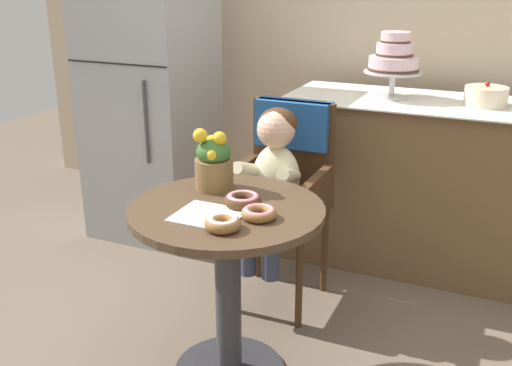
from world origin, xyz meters
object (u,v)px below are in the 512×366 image
at_px(seated_child, 273,172).
at_px(donut_front, 259,213).
at_px(wicker_chair, 286,170).
at_px(round_layer_cake, 486,96).
at_px(tiered_cake_stand, 394,59).
at_px(refrigerator, 150,93).
at_px(donut_side, 223,223).
at_px(flower_vase, 214,162).
at_px(donut_mid, 243,200).
at_px(cafe_table, 228,259).

height_order(seated_child, donut_front, seated_child).
xyz_separation_m(wicker_chair, round_layer_cake, (0.81, 0.60, 0.31)).
bearing_deg(tiered_cake_stand, refrigerator, -171.60).
distance_m(donut_side, round_layer_cake, 1.65).
height_order(wicker_chair, tiered_cake_stand, tiered_cake_stand).
distance_m(donut_side, flower_vase, 0.40).
distance_m(wicker_chair, donut_mid, 0.68).
height_order(donut_mid, tiered_cake_stand, tiered_cake_stand).
height_order(donut_front, donut_side, donut_side).
height_order(seated_child, donut_mid, seated_child).
xyz_separation_m(flower_vase, round_layer_cake, (0.90, 1.15, 0.12)).
bearing_deg(donut_front, seated_child, 107.96).
distance_m(wicker_chair, tiered_cake_stand, 0.83).
bearing_deg(donut_mid, refrigerator, 135.86).
distance_m(donut_mid, flower_vase, 0.23).
height_order(flower_vase, refrigerator, refrigerator).
xyz_separation_m(donut_front, donut_mid, (-0.10, 0.08, 0.00)).
xyz_separation_m(seated_child, donut_side, (0.12, -0.72, 0.07)).
relative_size(seated_child, refrigerator, 0.43).
xyz_separation_m(seated_child, donut_mid, (0.09, -0.51, 0.07)).
relative_size(donut_front, flower_vase, 0.51).
xyz_separation_m(donut_mid, flower_vase, (-0.18, 0.12, 0.08)).
relative_size(donut_side, round_layer_cake, 0.60).
bearing_deg(donut_side, donut_front, 62.02).
distance_m(cafe_table, donut_mid, 0.24).
bearing_deg(flower_vase, seated_child, 77.05).
bearing_deg(refrigerator, round_layer_cake, 6.27).
xyz_separation_m(cafe_table, donut_mid, (0.05, 0.03, 0.24)).
bearing_deg(refrigerator, donut_mid, -44.14).
height_order(round_layer_cake, refrigerator, refrigerator).
bearing_deg(refrigerator, wicker_chair, -21.75).
distance_m(cafe_table, refrigerator, 1.56).
height_order(cafe_table, refrigerator, refrigerator).
xyz_separation_m(flower_vase, refrigerator, (-0.92, 0.95, 0.02)).
relative_size(seated_child, tiered_cake_stand, 2.16).
relative_size(donut_side, flower_vase, 0.50).
xyz_separation_m(donut_front, tiered_cake_stand, (0.15, 1.35, 0.36)).
height_order(donut_mid, flower_vase, flower_vase).
distance_m(seated_child, flower_vase, 0.43).
bearing_deg(flower_vase, donut_mid, -33.65).
xyz_separation_m(wicker_chair, donut_mid, (0.09, -0.66, 0.10)).
relative_size(donut_mid, tiered_cake_stand, 0.41).
distance_m(seated_child, donut_front, 0.62).
distance_m(flower_vase, tiered_cake_stand, 1.26).
relative_size(cafe_table, donut_side, 5.85).
bearing_deg(donut_side, tiered_cake_stand, 81.33).
bearing_deg(flower_vase, round_layer_cake, 52.00).
bearing_deg(donut_mid, donut_front, -39.03).
height_order(tiered_cake_stand, refrigerator, refrigerator).
bearing_deg(cafe_table, donut_front, -17.95).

